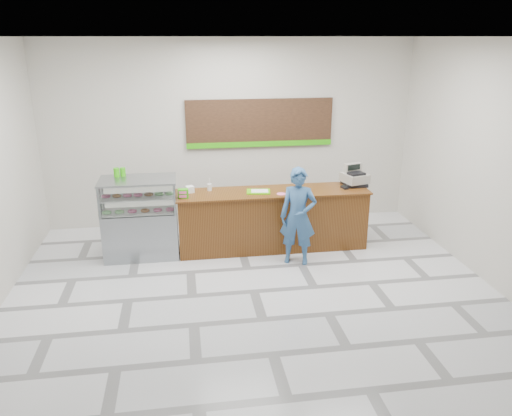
{
  "coord_description": "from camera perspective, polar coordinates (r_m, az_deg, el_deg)",
  "views": [
    {
      "loc": [
        -0.94,
        -6.37,
        3.5
      ],
      "look_at": [
        0.16,
        0.9,
        0.97
      ],
      "focal_mm": 35.0,
      "sensor_mm": 36.0,
      "label": 1
    }
  ],
  "objects": [
    {
      "name": "floor",
      "position": [
        7.33,
        -0.22,
        -9.51
      ],
      "size": [
        7.0,
        7.0,
        0.0
      ],
      "primitive_type": "plane",
      "color": "silver",
      "rests_on": "ground"
    },
    {
      "name": "back_wall",
      "position": [
        9.58,
        -2.88,
        8.47
      ],
      "size": [
        7.0,
        0.0,
        7.0
      ],
      "primitive_type": "plane",
      "rotation": [
        1.57,
        0.0,
        0.0
      ],
      "color": "beige",
      "rests_on": "floor"
    },
    {
      "name": "ceiling",
      "position": [
        6.44,
        -0.26,
        19.01
      ],
      "size": [
        7.0,
        7.0,
        0.0
      ],
      "primitive_type": "plane",
      "rotation": [
        3.14,
        0.0,
        0.0
      ],
      "color": "silver",
      "rests_on": "back_wall"
    },
    {
      "name": "sales_counter",
      "position": [
        8.59,
        1.9,
        -1.31
      ],
      "size": [
        3.26,
        0.76,
        1.03
      ],
      "color": "brown",
      "rests_on": "floor"
    },
    {
      "name": "display_case",
      "position": [
        8.44,
        -13.09,
        -1.05
      ],
      "size": [
        1.22,
        0.72,
        1.33
      ],
      "color": "gray",
      "rests_on": "floor"
    },
    {
      "name": "menu_board",
      "position": [
        9.58,
        0.45,
        9.6
      ],
      "size": [
        2.8,
        0.06,
        0.9
      ],
      "color": "black",
      "rests_on": "back_wall"
    },
    {
      "name": "cash_register",
      "position": [
        8.9,
        11.17,
        3.45
      ],
      "size": [
        0.48,
        0.49,
        0.37
      ],
      "rotation": [
        0.0,
        0.0,
        0.28
      ],
      "color": "black",
      "rests_on": "sales_counter"
    },
    {
      "name": "card_terminal",
      "position": [
        8.69,
        10.08,
        2.32
      ],
      "size": [
        0.11,
        0.17,
        0.04
      ],
      "primitive_type": "cube",
      "rotation": [
        0.0,
        0.0,
        0.21
      ],
      "color": "black",
      "rests_on": "sales_counter"
    },
    {
      "name": "serving_tray",
      "position": [
        8.36,
        0.29,
        1.9
      ],
      "size": [
        0.43,
        0.33,
        0.02
      ],
      "rotation": [
        0.0,
        0.0,
        -0.15
      ],
      "color": "#51CB04",
      "rests_on": "sales_counter"
    },
    {
      "name": "napkin_box",
      "position": [
        8.4,
        -7.58,
        2.13
      ],
      "size": [
        0.16,
        0.16,
        0.11
      ],
      "primitive_type": "cube",
      "rotation": [
        0.0,
        0.0,
        0.31
      ],
      "color": "white",
      "rests_on": "sales_counter"
    },
    {
      "name": "straw_cup",
      "position": [
        8.47,
        -5.33,
        2.38
      ],
      "size": [
        0.08,
        0.08,
        0.12
      ],
      "primitive_type": "cylinder",
      "color": "silver",
      "rests_on": "sales_counter"
    },
    {
      "name": "promo_box",
      "position": [
        8.13,
        -8.32,
        1.66
      ],
      "size": [
        0.17,
        0.12,
        0.15
      ],
      "primitive_type": "cube",
      "rotation": [
        0.0,
        0.0,
        -0.07
      ],
      "color": "#31B40C",
      "rests_on": "sales_counter"
    },
    {
      "name": "donut_decal",
      "position": [
        8.27,
        2.92,
        1.63
      ],
      "size": [
        0.15,
        0.15,
        0.0
      ],
      "primitive_type": "cylinder",
      "color": "pink",
      "rests_on": "sales_counter"
    },
    {
      "name": "green_cup_left",
      "position": [
        8.46,
        -15.65,
        3.94
      ],
      "size": [
        0.09,
        0.09,
        0.14
      ],
      "primitive_type": "cylinder",
      "color": "#31B40C",
      "rests_on": "display_case"
    },
    {
      "name": "green_cup_right",
      "position": [
        8.48,
        -14.98,
        4.01
      ],
      "size": [
        0.09,
        0.09,
        0.14
      ],
      "primitive_type": "cylinder",
      "color": "#31B40C",
      "rests_on": "display_case"
    },
    {
      "name": "customer",
      "position": [
        7.95,
        4.83,
        -0.96
      ],
      "size": [
        0.67,
        0.54,
        1.58
      ],
      "primitive_type": "imported",
      "rotation": [
        0.0,
        0.0,
        -0.32
      ],
      "color": "#2E5685",
      "rests_on": "floor"
    }
  ]
}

